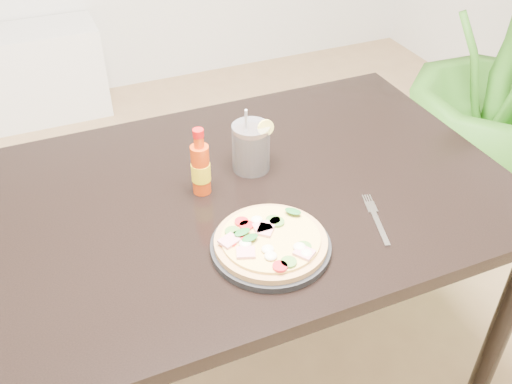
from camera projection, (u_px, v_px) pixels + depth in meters
name	position (u px, v px, depth m)	size (l,w,h in m)	color
floor	(263.00, 371.00, 1.90)	(4.50, 4.50, 0.00)	#9E7A51
dining_table	(238.00, 216.00, 1.50)	(1.40, 0.90, 0.75)	black
plate	(271.00, 247.00, 1.27)	(0.27, 0.27, 0.02)	black
pizza	(270.00, 240.00, 1.26)	(0.25, 0.25, 0.03)	tan
hot_sauce_bottle	(201.00, 168.00, 1.41)	(0.05, 0.05, 0.18)	#C5380B
cola_cup	(251.00, 148.00, 1.50)	(0.10, 0.10, 0.19)	black
fork	(375.00, 218.00, 1.36)	(0.07, 0.18, 0.00)	silver
houseplant	(510.00, 62.00, 2.26)	(0.75, 0.75, 1.34)	#316C1C
plant_pot	(477.00, 176.00, 2.60)	(0.28, 0.28, 0.22)	brown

